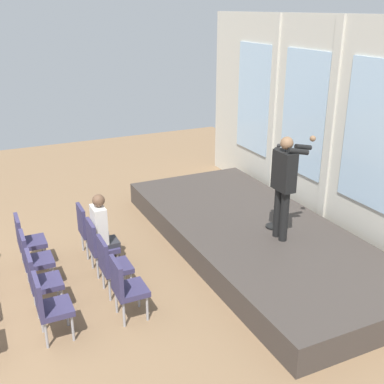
# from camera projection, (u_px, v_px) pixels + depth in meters

# --- Properties ---
(rear_partition) EXTENTS (9.27, 0.14, 4.04)m
(rear_partition) POSITION_uv_depth(u_px,v_px,m) (338.00, 131.00, 8.71)
(rear_partition) COLOR beige
(rear_partition) RESTS_ON ground
(stage_platform) EXTENTS (6.16, 2.72, 0.44)m
(stage_platform) POSITION_uv_depth(u_px,v_px,m) (255.00, 237.00, 8.75)
(stage_platform) COLOR #3F3833
(stage_platform) RESTS_ON ground
(speaker) EXTENTS (0.51, 0.69, 1.79)m
(speaker) POSITION_uv_depth(u_px,v_px,m) (284.00, 181.00, 7.85)
(speaker) COLOR black
(speaker) RESTS_ON stage_platform
(mic_stand) EXTENTS (0.28, 0.28, 1.55)m
(mic_stand) POSITION_uv_depth(u_px,v_px,m) (274.00, 210.00, 8.50)
(mic_stand) COLOR black
(mic_stand) RESTS_ON stage_platform
(chair_r0_c0) EXTENTS (0.46, 0.44, 0.94)m
(chair_r0_c0) POSITION_uv_depth(u_px,v_px,m) (89.00, 227.00, 8.41)
(chair_r0_c0) COLOR #99999E
(chair_r0_c0) RESTS_ON ground
(chair_r0_c1) EXTENTS (0.46, 0.44, 0.94)m
(chair_r0_c1) POSITION_uv_depth(u_px,v_px,m) (99.00, 243.00, 7.82)
(chair_r0_c1) COLOR #99999E
(chair_r0_c1) RESTS_ON ground
(audience_r0_c1) EXTENTS (0.36, 0.39, 1.39)m
(audience_r0_c1) POSITION_uv_depth(u_px,v_px,m) (103.00, 230.00, 7.77)
(audience_r0_c1) COLOR #2D2D33
(audience_r0_c1) RESTS_ON ground
(chair_r0_c2) EXTENTS (0.46, 0.44, 0.94)m
(chair_r0_c2) POSITION_uv_depth(u_px,v_px,m) (111.00, 263.00, 7.23)
(chair_r0_c2) COLOR #99999E
(chair_r0_c2) RESTS_ON ground
(chair_r0_c3) EXTENTS (0.46, 0.44, 0.94)m
(chair_r0_c3) POSITION_uv_depth(u_px,v_px,m) (125.00, 285.00, 6.65)
(chair_r0_c3) COLOR #99999E
(chair_r0_c3) RESTS_ON ground
(chair_r1_c0) EXTENTS (0.46, 0.44, 0.94)m
(chair_r1_c0) POSITION_uv_depth(u_px,v_px,m) (27.00, 238.00, 8.00)
(chair_r1_c0) COLOR #99999E
(chair_r1_c0) RESTS_ON ground
(chair_r1_c1) EXTENTS (0.46, 0.44, 0.94)m
(chair_r1_c1) POSITION_uv_depth(u_px,v_px,m) (33.00, 257.00, 7.41)
(chair_r1_c1) COLOR #99999E
(chair_r1_c1) RESTS_ON ground
(chair_r1_c2) EXTENTS (0.46, 0.44, 0.94)m
(chair_r1_c2) POSITION_uv_depth(u_px,v_px,m) (40.00, 278.00, 6.82)
(chair_r1_c2) COLOR #99999E
(chair_r1_c2) RESTS_ON ground
(chair_r1_c3) EXTENTS (0.46, 0.44, 0.94)m
(chair_r1_c3) POSITION_uv_depth(u_px,v_px,m) (48.00, 304.00, 6.23)
(chair_r1_c3) COLOR #99999E
(chair_r1_c3) RESTS_ON ground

